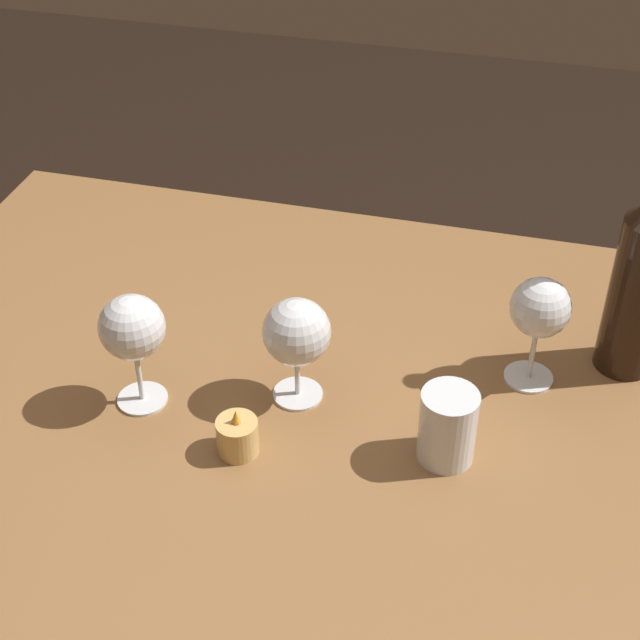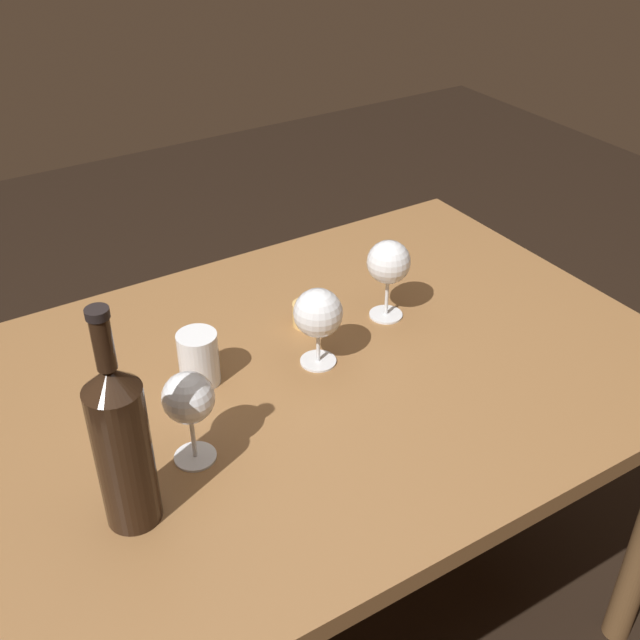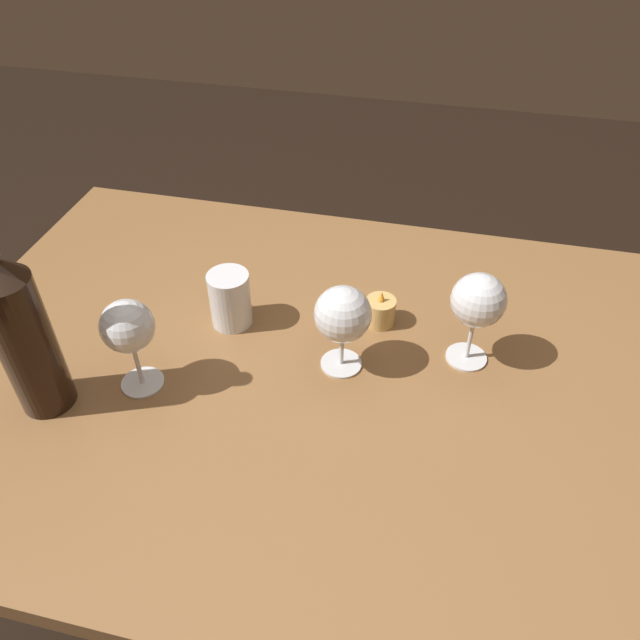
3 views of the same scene
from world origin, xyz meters
name	(u,v)px [view 3 (image 3 of 3)]	position (x,y,z in m)	size (l,w,h in m)	color
ground_plane	(324,586)	(0.00, 0.00, 0.00)	(6.00, 6.00, 0.00)	black
dining_table	(325,406)	(0.00, 0.00, 0.65)	(1.30, 0.90, 0.74)	olive
wine_glass_left	(128,328)	(-0.27, -0.10, 0.85)	(0.08, 0.08, 0.16)	white
wine_glass_right	(343,316)	(0.02, 0.01, 0.84)	(0.09, 0.09, 0.15)	white
wine_glass_centre	(478,302)	(0.22, 0.07, 0.86)	(0.08, 0.08, 0.16)	white
wine_bottle	(22,333)	(-0.39, -0.16, 0.88)	(0.08, 0.08, 0.35)	black
water_tumbler	(230,301)	(-0.18, 0.08, 0.78)	(0.07, 0.07, 0.10)	white
votive_candle	(380,312)	(0.07, 0.13, 0.76)	(0.05, 0.05, 0.07)	#DBB266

